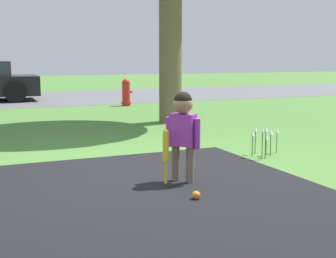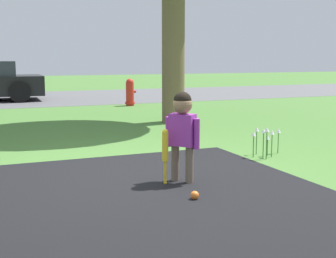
{
  "view_description": "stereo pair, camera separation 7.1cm",
  "coord_description": "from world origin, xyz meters",
  "px_view_note": "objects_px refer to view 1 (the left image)",
  "views": [
    {
      "loc": [
        -1.76,
        -5.03,
        1.33
      ],
      "look_at": [
        0.34,
        -0.18,
        0.52
      ],
      "focal_mm": 50.0,
      "sensor_mm": 36.0,
      "label": 1
    },
    {
      "loc": [
        -1.69,
        -5.05,
        1.33
      ],
      "look_at": [
        0.34,
        -0.18,
        0.52
      ],
      "focal_mm": 50.0,
      "sensor_mm": 36.0,
      "label": 2
    }
  ],
  "objects_px": {
    "fire_hydrant": "(126,92)",
    "child": "(183,124)",
    "baseball_bat": "(166,149)",
    "sports_ball": "(196,195)"
  },
  "relations": [
    {
      "from": "fire_hydrant",
      "to": "child",
      "type": "bearing_deg",
      "value": -104.05
    },
    {
      "from": "child",
      "to": "fire_hydrant",
      "type": "distance_m",
      "value": 8.17
    },
    {
      "from": "baseball_bat",
      "to": "sports_ball",
      "type": "relative_size",
      "value": 7.17
    },
    {
      "from": "child",
      "to": "baseball_bat",
      "type": "bearing_deg",
      "value": -123.88
    },
    {
      "from": "baseball_bat",
      "to": "fire_hydrant",
      "type": "bearing_deg",
      "value": 74.58
    },
    {
      "from": "child",
      "to": "sports_ball",
      "type": "height_order",
      "value": "child"
    },
    {
      "from": "child",
      "to": "baseball_bat",
      "type": "xyz_separation_m",
      "value": [
        -0.21,
        -0.02,
        -0.25
      ]
    },
    {
      "from": "child",
      "to": "baseball_bat",
      "type": "height_order",
      "value": "child"
    },
    {
      "from": "baseball_bat",
      "to": "fire_hydrant",
      "type": "distance_m",
      "value": 8.24
    },
    {
      "from": "child",
      "to": "fire_hydrant",
      "type": "relative_size",
      "value": 1.3
    }
  ]
}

